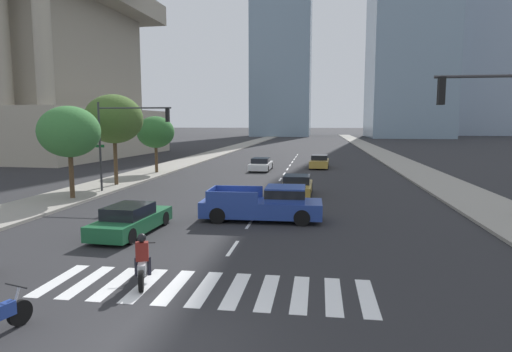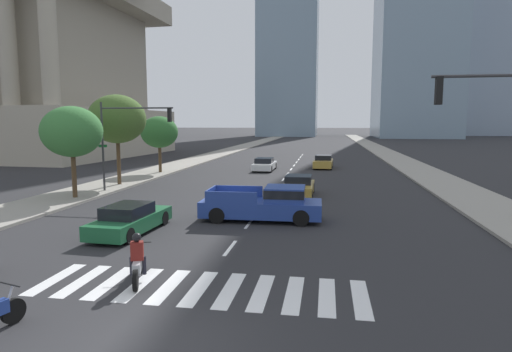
{
  "view_description": "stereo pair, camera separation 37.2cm",
  "coord_description": "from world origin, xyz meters",
  "px_view_note": "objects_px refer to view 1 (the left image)",
  "views": [
    {
      "loc": [
        3.14,
        -8.07,
        4.68
      ],
      "look_at": [
        0.0,
        13.32,
        2.0
      ],
      "focal_mm": 30.15,
      "sensor_mm": 36.0,
      "label": 1
    },
    {
      "loc": [
        3.51,
        -8.02,
        4.68
      ],
      "look_at": [
        0.0,
        13.32,
        2.0
      ],
      "focal_mm": 30.15,
      "sensor_mm": 36.0,
      "label": 2
    }
  ],
  "objects_px": {
    "motorcycle_third": "(143,263)",
    "pickup_truck": "(268,204)",
    "street_tree_third": "(156,132)",
    "street_tree_second": "(114,119)",
    "sedan_white_1": "(261,165)",
    "sedan_gold_0": "(297,186)",
    "sedan_gold_2": "(319,162)",
    "sedan_green_3": "(131,220)",
    "street_tree_nearest": "(69,132)",
    "traffic_signal_far": "(126,130)"
  },
  "relations": [
    {
      "from": "motorcycle_third",
      "to": "pickup_truck",
      "type": "bearing_deg",
      "value": -36.67
    },
    {
      "from": "street_tree_third",
      "to": "street_tree_second",
      "type": "bearing_deg",
      "value": -90.0
    },
    {
      "from": "sedan_white_1",
      "to": "street_tree_second",
      "type": "relative_size",
      "value": 0.71
    },
    {
      "from": "street_tree_second",
      "to": "pickup_truck",
      "type": "bearing_deg",
      "value": -37.32
    },
    {
      "from": "sedan_gold_0",
      "to": "street_tree_third",
      "type": "relative_size",
      "value": 0.86
    },
    {
      "from": "sedan_gold_2",
      "to": "street_tree_third",
      "type": "distance_m",
      "value": 16.95
    },
    {
      "from": "pickup_truck",
      "to": "sedan_green_3",
      "type": "bearing_deg",
      "value": -150.05
    },
    {
      "from": "sedan_green_3",
      "to": "street_tree_third",
      "type": "xyz_separation_m",
      "value": [
        -6.96,
        20.74,
        3.25
      ]
    },
    {
      "from": "street_tree_nearest",
      "to": "street_tree_third",
      "type": "xyz_separation_m",
      "value": [
        0.0,
        13.74,
        -0.31
      ]
    },
    {
      "from": "sedan_white_1",
      "to": "traffic_signal_far",
      "type": "bearing_deg",
      "value": 156.37
    },
    {
      "from": "motorcycle_third",
      "to": "sedan_green_3",
      "type": "bearing_deg",
      "value": 8.44
    },
    {
      "from": "street_tree_nearest",
      "to": "street_tree_third",
      "type": "height_order",
      "value": "street_tree_nearest"
    },
    {
      "from": "sedan_gold_2",
      "to": "traffic_signal_far",
      "type": "xyz_separation_m",
      "value": [
        -12.59,
        -18.39,
        3.61
      ]
    },
    {
      "from": "sedan_white_1",
      "to": "sedan_gold_2",
      "type": "bearing_deg",
      "value": -60.09
    },
    {
      "from": "pickup_truck",
      "to": "sedan_gold_0",
      "type": "relative_size",
      "value": 1.32
    },
    {
      "from": "pickup_truck",
      "to": "sedan_gold_2",
      "type": "relative_size",
      "value": 1.25
    },
    {
      "from": "sedan_white_1",
      "to": "street_tree_second",
      "type": "bearing_deg",
      "value": 144.01
    },
    {
      "from": "sedan_gold_0",
      "to": "sedan_gold_2",
      "type": "height_order",
      "value": "sedan_gold_2"
    },
    {
      "from": "motorcycle_third",
      "to": "sedan_gold_2",
      "type": "xyz_separation_m",
      "value": [
        5.15,
        33.47,
        0.04
      ]
    },
    {
      "from": "sedan_gold_0",
      "to": "sedan_green_3",
      "type": "relative_size",
      "value": 0.92
    },
    {
      "from": "pickup_truck",
      "to": "street_tree_third",
      "type": "bearing_deg",
      "value": 124.25
    },
    {
      "from": "sedan_green_3",
      "to": "street_tree_third",
      "type": "relative_size",
      "value": 0.93
    },
    {
      "from": "traffic_signal_far",
      "to": "street_tree_second",
      "type": "distance_m",
      "value": 3.77
    },
    {
      "from": "traffic_signal_far",
      "to": "street_tree_nearest",
      "type": "distance_m",
      "value": 3.63
    },
    {
      "from": "sedan_gold_2",
      "to": "street_tree_third",
      "type": "relative_size",
      "value": 0.9
    },
    {
      "from": "sedan_gold_2",
      "to": "sedan_green_3",
      "type": "height_order",
      "value": "sedan_gold_2"
    },
    {
      "from": "sedan_white_1",
      "to": "street_tree_second",
      "type": "distance_m",
      "value": 15.93
    },
    {
      "from": "sedan_gold_2",
      "to": "street_tree_second",
      "type": "bearing_deg",
      "value": -41.27
    },
    {
      "from": "street_tree_second",
      "to": "traffic_signal_far",
      "type": "bearing_deg",
      "value": -52.08
    },
    {
      "from": "sedan_green_3",
      "to": "street_tree_nearest",
      "type": "relative_size",
      "value": 0.86
    },
    {
      "from": "street_tree_third",
      "to": "sedan_white_1",
      "type": "bearing_deg",
      "value": 25.06
    },
    {
      "from": "pickup_truck",
      "to": "sedan_gold_2",
      "type": "distance_m",
      "value": 25.04
    },
    {
      "from": "street_tree_nearest",
      "to": "motorcycle_third",
      "type": "bearing_deg",
      "value": -51.61
    },
    {
      "from": "pickup_truck",
      "to": "traffic_signal_far",
      "type": "bearing_deg",
      "value": 146.01
    },
    {
      "from": "street_tree_second",
      "to": "street_tree_third",
      "type": "xyz_separation_m",
      "value": [
        0.0,
        7.99,
        -1.12
      ]
    },
    {
      "from": "motorcycle_third",
      "to": "street_tree_third",
      "type": "height_order",
      "value": "street_tree_third"
    },
    {
      "from": "sedan_gold_0",
      "to": "pickup_truck",
      "type": "bearing_deg",
      "value": -7.42
    },
    {
      "from": "motorcycle_third",
      "to": "street_tree_third",
      "type": "relative_size",
      "value": 0.4
    },
    {
      "from": "pickup_truck",
      "to": "sedan_white_1",
      "type": "bearing_deg",
      "value": 97.34
    },
    {
      "from": "motorcycle_third",
      "to": "traffic_signal_far",
      "type": "relative_size",
      "value": 0.35
    },
    {
      "from": "sedan_gold_0",
      "to": "sedan_green_3",
      "type": "height_order",
      "value": "sedan_gold_0"
    },
    {
      "from": "sedan_green_3",
      "to": "street_tree_second",
      "type": "bearing_deg",
      "value": 32.02
    },
    {
      "from": "sedan_white_1",
      "to": "sedan_gold_2",
      "type": "xyz_separation_m",
      "value": [
        5.71,
        3.19,
        0.04
      ]
    },
    {
      "from": "traffic_signal_far",
      "to": "street_tree_third",
      "type": "distance_m",
      "value": 11.16
    },
    {
      "from": "street_tree_nearest",
      "to": "pickup_truck",
      "type": "bearing_deg",
      "value": -16.64
    },
    {
      "from": "sedan_green_3",
      "to": "sedan_white_1",
      "type": "bearing_deg",
      "value": -1.64
    },
    {
      "from": "sedan_white_1",
      "to": "pickup_truck",
      "type": "bearing_deg",
      "value": -170.77
    },
    {
      "from": "sedan_gold_2",
      "to": "sedan_white_1",
      "type": "bearing_deg",
      "value": -58.22
    },
    {
      "from": "sedan_green_3",
      "to": "street_tree_third",
      "type": "height_order",
      "value": "street_tree_third"
    },
    {
      "from": "pickup_truck",
      "to": "motorcycle_third",
      "type": "bearing_deg",
      "value": -108.6
    }
  ]
}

